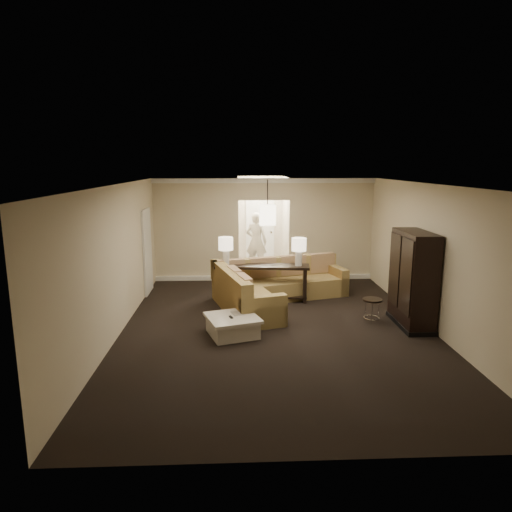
{
  "coord_description": "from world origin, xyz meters",
  "views": [
    {
      "loc": [
        -0.79,
        -8.39,
        3.17
      ],
      "look_at": [
        -0.35,
        1.2,
        1.23
      ],
      "focal_mm": 32.0,
      "sensor_mm": 36.0,
      "label": 1
    }
  ],
  "objects_px": {
    "coffee_table": "(233,325)",
    "person": "(256,239)",
    "console_table": "(262,279)",
    "sectional_sofa": "(271,287)",
    "drink_table": "(372,305)",
    "armoire": "(413,281)"
  },
  "relations": [
    {
      "from": "sectional_sofa",
      "to": "drink_table",
      "type": "xyz_separation_m",
      "value": [
        1.95,
        -1.4,
        -0.03
      ]
    },
    {
      "from": "person",
      "to": "armoire",
      "type": "bearing_deg",
      "value": 138.36
    },
    {
      "from": "armoire",
      "to": "person",
      "type": "relative_size",
      "value": 0.97
    },
    {
      "from": "sectional_sofa",
      "to": "drink_table",
      "type": "relative_size",
      "value": 6.86
    },
    {
      "from": "console_table",
      "to": "sectional_sofa",
      "type": "bearing_deg",
      "value": -43.67
    },
    {
      "from": "sectional_sofa",
      "to": "console_table",
      "type": "relative_size",
      "value": 1.49
    },
    {
      "from": "person",
      "to": "console_table",
      "type": "bearing_deg",
      "value": 108.14
    },
    {
      "from": "armoire",
      "to": "person",
      "type": "xyz_separation_m",
      "value": [
        -2.85,
        4.92,
        0.07
      ]
    },
    {
      "from": "person",
      "to": "drink_table",
      "type": "bearing_deg",
      "value": 132.75
    },
    {
      "from": "console_table",
      "to": "drink_table",
      "type": "xyz_separation_m",
      "value": [
        2.15,
        -1.63,
        -0.16
      ]
    },
    {
      "from": "console_table",
      "to": "person",
      "type": "distance_m",
      "value": 3.1
    },
    {
      "from": "sectional_sofa",
      "to": "person",
      "type": "relative_size",
      "value": 1.71
    },
    {
      "from": "drink_table",
      "to": "person",
      "type": "height_order",
      "value": "person"
    },
    {
      "from": "sectional_sofa",
      "to": "coffee_table",
      "type": "height_order",
      "value": "sectional_sofa"
    },
    {
      "from": "coffee_table",
      "to": "sectional_sofa",
      "type": "bearing_deg",
      "value": 66.09
    },
    {
      "from": "sectional_sofa",
      "to": "coffee_table",
      "type": "bearing_deg",
      "value": -129.94
    },
    {
      "from": "coffee_table",
      "to": "console_table",
      "type": "relative_size",
      "value": 0.51
    },
    {
      "from": "console_table",
      "to": "person",
      "type": "xyz_separation_m",
      "value": [
        0.01,
        3.06,
        0.47
      ]
    },
    {
      "from": "drink_table",
      "to": "person",
      "type": "xyz_separation_m",
      "value": [
        -2.14,
        4.7,
        0.63
      ]
    },
    {
      "from": "coffee_table",
      "to": "person",
      "type": "distance_m",
      "value": 5.4
    },
    {
      "from": "console_table",
      "to": "armoire",
      "type": "relative_size",
      "value": 1.19
    },
    {
      "from": "coffee_table",
      "to": "person",
      "type": "relative_size",
      "value": 0.59
    }
  ]
}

